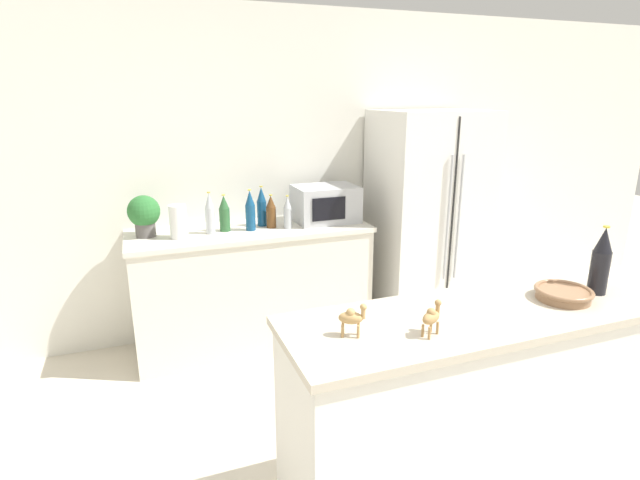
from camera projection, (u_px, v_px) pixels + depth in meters
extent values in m
cube|color=silver|center=(286.00, 174.00, 4.06)|extent=(8.00, 0.06, 2.55)
cube|color=silver|center=(253.00, 289.00, 3.87)|extent=(1.76, 0.60, 0.90)
cube|color=silver|center=(251.00, 231.00, 3.74)|extent=(1.79, 0.63, 0.03)
cube|color=silver|center=(427.00, 219.00, 4.19)|extent=(0.88, 0.68, 1.78)
cube|color=black|center=(452.00, 229.00, 3.88)|extent=(0.01, 0.01, 1.71)
cylinder|color=#B2B5BA|center=(448.00, 219.00, 3.83)|extent=(0.02, 0.02, 0.98)
cylinder|color=#B2B5BA|center=(459.00, 218.00, 3.86)|extent=(0.02, 0.02, 0.98)
cube|color=silver|center=(464.00, 418.00, 2.27)|extent=(1.64, 0.52, 0.98)
cube|color=#B7AD99|center=(474.00, 316.00, 2.13)|extent=(1.68, 0.56, 0.03)
cylinder|color=#595451|center=(146.00, 230.00, 3.51)|extent=(0.14, 0.14, 0.10)
sphere|color=#2D7033|center=(144.00, 211.00, 3.47)|extent=(0.22, 0.22, 0.22)
cylinder|color=white|center=(178.00, 222.00, 3.45)|extent=(0.12, 0.12, 0.23)
cube|color=#B2B5BA|center=(325.00, 204.00, 3.91)|extent=(0.48, 0.36, 0.28)
cube|color=black|center=(329.00, 209.00, 3.73)|extent=(0.26, 0.01, 0.17)
cylinder|color=#B2B7BC|center=(210.00, 221.00, 3.57)|extent=(0.07, 0.07, 0.19)
cone|color=#B2B7BC|center=(209.00, 200.00, 3.53)|extent=(0.06, 0.06, 0.11)
cylinder|color=gold|center=(208.00, 192.00, 3.51)|extent=(0.02, 0.02, 0.01)
cylinder|color=#B2B7BC|center=(288.00, 218.00, 3.72)|extent=(0.06, 0.06, 0.16)
cone|color=#B2B7BC|center=(287.00, 202.00, 3.68)|extent=(0.06, 0.06, 0.09)
cylinder|color=gold|center=(287.00, 196.00, 3.67)|extent=(0.02, 0.02, 0.01)
cylinder|color=navy|center=(251.00, 218.00, 3.66)|extent=(0.07, 0.07, 0.19)
cone|color=navy|center=(250.00, 198.00, 3.62)|extent=(0.07, 0.07, 0.11)
cylinder|color=gold|center=(249.00, 190.00, 3.60)|extent=(0.03, 0.03, 0.01)
cylinder|color=brown|center=(271.00, 217.00, 3.74)|extent=(0.07, 0.07, 0.16)
cone|color=brown|center=(271.00, 201.00, 3.70)|extent=(0.07, 0.07, 0.09)
cylinder|color=gold|center=(271.00, 195.00, 3.69)|extent=(0.03, 0.03, 0.01)
cylinder|color=navy|center=(262.00, 213.00, 3.79)|extent=(0.07, 0.07, 0.19)
cone|color=navy|center=(261.00, 194.00, 3.74)|extent=(0.07, 0.07, 0.11)
cylinder|color=gold|center=(261.00, 186.00, 3.73)|extent=(0.03, 0.03, 0.01)
cylinder|color=#2D6033|center=(225.00, 220.00, 3.64)|extent=(0.08, 0.08, 0.17)
cone|color=#2D6033|center=(224.00, 202.00, 3.61)|extent=(0.07, 0.07, 0.10)
cylinder|color=gold|center=(223.00, 195.00, 3.59)|extent=(0.03, 0.03, 0.01)
cylinder|color=black|center=(599.00, 272.00, 2.30)|extent=(0.08, 0.08, 0.20)
cone|color=black|center=(604.00, 240.00, 2.26)|extent=(0.08, 0.08, 0.11)
cylinder|color=gold|center=(607.00, 227.00, 2.24)|extent=(0.03, 0.03, 0.01)
cylinder|color=#8C6647|center=(563.00, 295.00, 2.25)|extent=(0.23, 0.23, 0.04)
torus|color=#8C6647|center=(564.00, 291.00, 2.24)|extent=(0.25, 0.25, 0.02)
ellipsoid|color=tan|center=(351.00, 318.00, 1.90)|extent=(0.11, 0.09, 0.05)
sphere|color=tan|center=(351.00, 313.00, 1.89)|extent=(0.04, 0.04, 0.04)
cylinder|color=tan|center=(363.00, 313.00, 1.88)|extent=(0.02, 0.02, 0.05)
sphere|color=tan|center=(363.00, 307.00, 1.88)|extent=(0.03, 0.03, 0.03)
cylinder|color=tan|center=(358.00, 328.00, 1.92)|extent=(0.01, 0.01, 0.05)
cylinder|color=tan|center=(358.00, 332.00, 1.89)|extent=(0.01, 0.01, 0.05)
cylinder|color=tan|center=(343.00, 328.00, 1.93)|extent=(0.01, 0.01, 0.05)
cylinder|color=tan|center=(342.00, 331.00, 1.90)|extent=(0.01, 0.01, 0.05)
ellipsoid|color=#A87F4C|center=(431.00, 318.00, 1.90)|extent=(0.10, 0.08, 0.05)
sphere|color=#A87F4C|center=(431.00, 312.00, 1.89)|extent=(0.04, 0.04, 0.04)
cylinder|color=#A87F4C|center=(438.00, 308.00, 1.93)|extent=(0.02, 0.02, 0.05)
sphere|color=#A87F4C|center=(438.00, 303.00, 1.92)|extent=(0.03, 0.03, 0.03)
cylinder|color=#A87F4C|center=(431.00, 326.00, 1.94)|extent=(0.01, 0.01, 0.05)
cylinder|color=#A87F4C|center=(437.00, 328.00, 1.93)|extent=(0.01, 0.01, 0.05)
cylinder|color=#A87F4C|center=(423.00, 331.00, 1.90)|extent=(0.01, 0.01, 0.05)
cylinder|color=#A87F4C|center=(429.00, 333.00, 1.88)|extent=(0.01, 0.01, 0.05)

